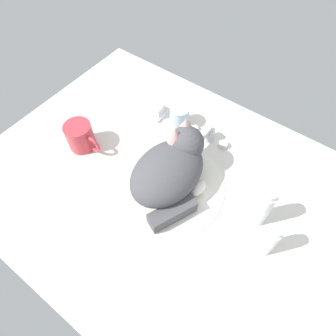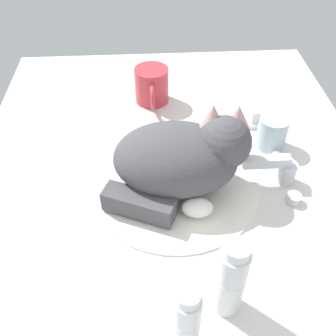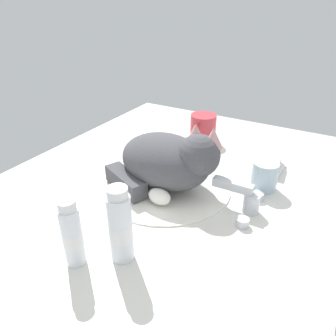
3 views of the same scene
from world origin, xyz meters
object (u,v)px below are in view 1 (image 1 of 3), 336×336
toothpaste_bottle (263,207)px  coffee_mug (81,136)px  faucet (206,135)px  mouthwash_bottle (269,241)px  cat (171,168)px  soap_bar (153,107)px  rinse_cup (179,116)px

toothpaste_bottle → coffee_mug: bearing=-170.4°
faucet → mouthwash_bottle: bearing=-35.2°
faucet → coffee_mug: (-29.97, -24.08, 1.46)cm
faucet → cat: 19.60cm
cat → soap_bar: size_ratio=3.80×
faucet → coffee_mug: size_ratio=1.13×
cat → mouthwash_bottle: size_ratio=2.10×
toothpaste_bottle → mouthwash_bottle: size_ratio=1.13×
cat → coffee_mug: (-30.15, -5.07, -3.33)cm
cat → rinse_cup: bearing=119.1°
faucet → soap_bar: faucet is taller
toothpaste_bottle → mouthwash_bottle: bearing=-52.2°
rinse_cup → soap_bar: (-10.27, -0.81, -1.05)cm
mouthwash_bottle → cat: bearing=175.6°
coffee_mug → mouthwash_bottle: bearing=2.6°
cat → soap_bar: bearing=138.1°
soap_bar → mouthwash_bottle: (51.58, -21.60, 3.67)cm
coffee_mug → toothpaste_bottle: size_ratio=0.82×
rinse_cup → cat: bearing=-60.9°
faucet → cat: cat is taller
coffee_mug → toothpaste_bottle: bearing=9.6°
cat → mouthwash_bottle: cat is taller
soap_bar → toothpaste_bottle: size_ratio=0.49×
faucet → soap_bar: 21.27cm
rinse_cup → soap_bar: rinse_cup is taller
cat → mouthwash_bottle: bearing=-4.4°
coffee_mug → soap_bar: coffee_mug is taller
coffee_mug → cat: bearing=9.5°
faucet → cat: (0.18, -19.01, 4.79)cm
mouthwash_bottle → coffee_mug: bearing=-177.4°
cat → faucet: bearing=90.6°
cat → toothpaste_bottle: (25.04, 4.22, -0.66)cm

